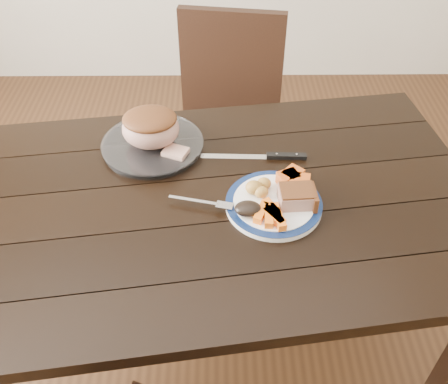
{
  "coord_description": "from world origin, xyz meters",
  "views": [
    {
      "loc": [
        0.07,
        -0.99,
        1.7
      ],
      "look_at": [
        0.08,
        -0.02,
        0.8
      ],
      "focal_mm": 40.0,
      "sensor_mm": 36.0,
      "label": 1
    }
  ],
  "objects_px": {
    "dining_table": "(196,224)",
    "fork": "(206,203)",
    "carving_knife": "(273,156)",
    "pork_slice": "(296,197)",
    "chair_far": "(228,117)",
    "dinner_plate": "(274,205)",
    "roast_joint": "(151,129)",
    "serving_platter": "(153,146)"
  },
  "relations": [
    {
      "from": "serving_platter",
      "to": "fork",
      "type": "height_order",
      "value": "fork"
    },
    {
      "from": "serving_platter",
      "to": "pork_slice",
      "type": "xyz_separation_m",
      "value": [
        0.41,
        -0.27,
        0.03
      ]
    },
    {
      "from": "chair_far",
      "to": "carving_knife",
      "type": "bearing_deg",
      "value": 111.86
    },
    {
      "from": "fork",
      "to": "chair_far",
      "type": "bearing_deg",
      "value": 98.16
    },
    {
      "from": "serving_platter",
      "to": "carving_knife",
      "type": "xyz_separation_m",
      "value": [
        0.37,
        -0.05,
        -0.0
      ]
    },
    {
      "from": "roast_joint",
      "to": "fork",
      "type": "bearing_deg",
      "value": -57.79
    },
    {
      "from": "roast_joint",
      "to": "carving_knife",
      "type": "height_order",
      "value": "roast_joint"
    },
    {
      "from": "dining_table",
      "to": "serving_platter",
      "type": "relative_size",
      "value": 5.6
    },
    {
      "from": "carving_knife",
      "to": "serving_platter",
      "type": "bearing_deg",
      "value": 174.19
    },
    {
      "from": "serving_platter",
      "to": "carving_knife",
      "type": "relative_size",
      "value": 0.95
    },
    {
      "from": "dining_table",
      "to": "dinner_plate",
      "type": "relative_size",
      "value": 6.53
    },
    {
      "from": "serving_platter",
      "to": "carving_knife",
      "type": "distance_m",
      "value": 0.37
    },
    {
      "from": "fork",
      "to": "roast_joint",
      "type": "height_order",
      "value": "roast_joint"
    },
    {
      "from": "serving_platter",
      "to": "fork",
      "type": "relative_size",
      "value": 1.72
    },
    {
      "from": "dining_table",
      "to": "fork",
      "type": "xyz_separation_m",
      "value": [
        0.03,
        -0.03,
        0.11
      ]
    },
    {
      "from": "fork",
      "to": "carving_knife",
      "type": "relative_size",
      "value": 0.55
    },
    {
      "from": "dining_table",
      "to": "carving_knife",
      "type": "bearing_deg",
      "value": 38.75
    },
    {
      "from": "chair_far",
      "to": "dining_table",
      "type": "bearing_deg",
      "value": 90.79
    },
    {
      "from": "dining_table",
      "to": "fork",
      "type": "bearing_deg",
      "value": -43.88
    },
    {
      "from": "dining_table",
      "to": "pork_slice",
      "type": "xyz_separation_m",
      "value": [
        0.27,
        -0.03,
        0.13
      ]
    },
    {
      "from": "pork_slice",
      "to": "chair_far",
      "type": "bearing_deg",
      "value": 102.54
    },
    {
      "from": "dinner_plate",
      "to": "chair_far",
      "type": "bearing_deg",
      "value": 98.4
    },
    {
      "from": "dinner_plate",
      "to": "roast_joint",
      "type": "height_order",
      "value": "roast_joint"
    },
    {
      "from": "dining_table",
      "to": "serving_platter",
      "type": "distance_m",
      "value": 0.29
    },
    {
      "from": "carving_knife",
      "to": "dining_table",
      "type": "bearing_deg",
      "value": -139.03
    },
    {
      "from": "chair_far",
      "to": "carving_knife",
      "type": "relative_size",
      "value": 2.9
    },
    {
      "from": "carving_knife",
      "to": "pork_slice",
      "type": "bearing_deg",
      "value": -76.93
    },
    {
      "from": "roast_joint",
      "to": "pork_slice",
      "type": "bearing_deg",
      "value": -33.14
    },
    {
      "from": "serving_platter",
      "to": "pork_slice",
      "type": "relative_size",
      "value": 3.27
    },
    {
      "from": "pork_slice",
      "to": "dining_table",
      "type": "bearing_deg",
      "value": 173.65
    },
    {
      "from": "serving_platter",
      "to": "roast_joint",
      "type": "distance_m",
      "value": 0.06
    },
    {
      "from": "roast_joint",
      "to": "carving_knife",
      "type": "bearing_deg",
      "value": -8.02
    },
    {
      "from": "chair_far",
      "to": "fork",
      "type": "relative_size",
      "value": 5.26
    },
    {
      "from": "serving_platter",
      "to": "fork",
      "type": "xyz_separation_m",
      "value": [
        0.17,
        -0.27,
        0.01
      ]
    },
    {
      "from": "pork_slice",
      "to": "carving_knife",
      "type": "distance_m",
      "value": 0.22
    },
    {
      "from": "chair_far",
      "to": "serving_platter",
      "type": "distance_m",
      "value": 0.6
    },
    {
      "from": "fork",
      "to": "roast_joint",
      "type": "bearing_deg",
      "value": 135.7
    },
    {
      "from": "dining_table",
      "to": "roast_joint",
      "type": "bearing_deg",
      "value": 120.1
    },
    {
      "from": "pork_slice",
      "to": "carving_knife",
      "type": "xyz_separation_m",
      "value": [
        -0.04,
        0.22,
        -0.04
      ]
    },
    {
      "from": "pork_slice",
      "to": "carving_knife",
      "type": "relative_size",
      "value": 0.29
    },
    {
      "from": "dining_table",
      "to": "chair_far",
      "type": "xyz_separation_m",
      "value": [
        0.1,
        0.74,
        -0.13
      ]
    },
    {
      "from": "chair_far",
      "to": "carving_knife",
      "type": "xyz_separation_m",
      "value": [
        0.13,
        -0.55,
        0.23
      ]
    }
  ]
}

